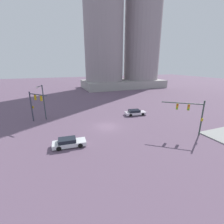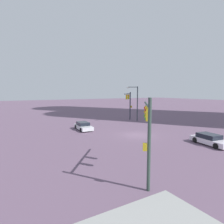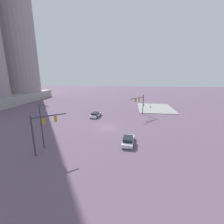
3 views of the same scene
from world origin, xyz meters
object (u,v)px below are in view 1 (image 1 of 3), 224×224
Objects in this scene: traffic_signal_opposite_side at (191,111)px; sedan_car_waiting_far at (135,112)px; traffic_signal_near_corner at (34,102)px; sedan_car_approaching at (69,143)px; streetlamp_curved_arm at (43,100)px.

sedan_car_waiting_far is (-3.02, 12.08, -3.28)m from traffic_signal_opposite_side.
traffic_signal_opposite_side is 12.88m from sedan_car_waiting_far.
sedan_car_approaching is (4.68, -12.24, -3.42)m from traffic_signal_near_corner.
traffic_signal_near_corner reaches higher than sedan_car_waiting_far.
traffic_signal_opposite_side is 19.03m from sedan_car_approaching.
traffic_signal_opposite_side is at bearing 77.63° from streetlamp_curved_arm.
sedan_car_approaching is 0.96× the size of sedan_car_waiting_far.
traffic_signal_near_corner is at bearing 115.31° from sedan_car_approaching.
streetlamp_curved_arm reaches higher than sedan_car_approaching.
streetlamp_curved_arm reaches higher than traffic_signal_opposite_side.
traffic_signal_opposite_side is 0.81× the size of streetlamp_curved_arm.
traffic_signal_near_corner is 20.69m from sedan_car_waiting_far.
traffic_signal_near_corner is 0.84× the size of streetlamp_curved_arm.
traffic_signal_opposite_side is 1.18× the size of sedan_car_waiting_far.
traffic_signal_near_corner is 1.04× the size of traffic_signal_opposite_side.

